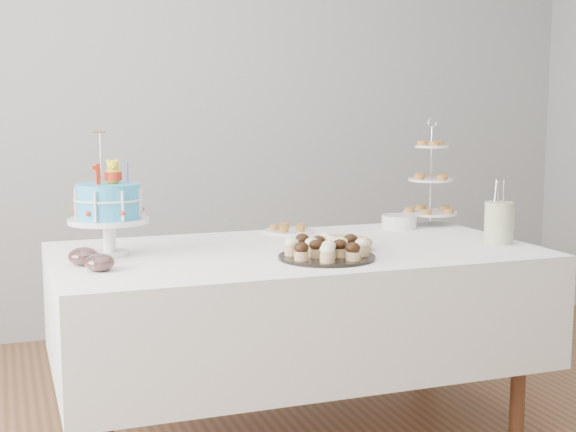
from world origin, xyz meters
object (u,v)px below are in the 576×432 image
object	(u,v)px
birthday_cake	(109,222)
tiered_stand	(431,180)
pie	(338,243)
utensil_pitcher	(499,221)
pastry_plate	(289,229)
jam_bowl_a	(100,263)
cupcake_tray	(327,248)
table	(296,304)
plate_stack	(399,222)
jam_bowl_b	(84,257)

from	to	relation	value
birthday_cake	tiered_stand	size ratio (longest dim) A/B	0.93
pie	utensil_pitcher	distance (m)	0.70
pie	pastry_plate	size ratio (longest dim) A/B	1.24
birthday_cake	jam_bowl_a	world-z (taller)	birthday_cake
pastry_plate	cupcake_tray	bearing A→B (deg)	-96.83
pie	utensil_pitcher	size ratio (longest dim) A/B	1.05
utensil_pitcher	cupcake_tray	bearing A→B (deg)	-159.89
table	pie	world-z (taller)	pie
cupcake_tray	pastry_plate	xyz separation A→B (m)	(0.08, 0.63, -0.03)
tiered_stand	pastry_plate	distance (m)	0.75
table	birthday_cake	size ratio (longest dim) A/B	4.03
birthday_cake	plate_stack	world-z (taller)	birthday_cake
cupcake_tray	jam_bowl_b	bearing A→B (deg)	168.05
table	plate_stack	bearing A→B (deg)	27.58
birthday_cake	tiered_stand	xyz separation A→B (m)	(1.57, 0.30, 0.08)
utensil_pitcher	jam_bowl_b	bearing A→B (deg)	-168.60
jam_bowl_a	pastry_plate	bearing A→B (deg)	32.27
table	cupcake_tray	size ratio (longest dim) A/B	5.22
jam_bowl_b	utensil_pitcher	size ratio (longest dim) A/B	0.42
pastry_plate	plate_stack	bearing A→B (deg)	-7.30
cupcake_tray	pastry_plate	distance (m)	0.64
tiered_stand	utensil_pitcher	xyz separation A→B (m)	(0.00, -0.57, -0.12)
pie	jam_bowl_b	bearing A→B (deg)	178.51
birthday_cake	pastry_plate	size ratio (longest dim) A/B	2.11
cupcake_tray	plate_stack	bearing A→B (deg)	43.31
tiered_stand	jam_bowl_b	xyz separation A→B (m)	(-1.68, -0.45, -0.18)
pastry_plate	jam_bowl_a	bearing A→B (deg)	-147.73
table	jam_bowl_a	distance (m)	0.86
birthday_cake	jam_bowl_a	xyz separation A→B (m)	(-0.07, -0.28, -0.10)
birthday_cake	cupcake_tray	size ratio (longest dim) A/B	1.30
jam_bowl_b	utensil_pitcher	world-z (taller)	utensil_pitcher
plate_stack	jam_bowl_b	bearing A→B (deg)	-165.53
tiered_stand	jam_bowl_a	bearing A→B (deg)	-160.67
plate_stack	birthday_cake	bearing A→B (deg)	-170.36
table	plate_stack	xyz separation A→B (m)	(0.64, 0.33, 0.26)
jam_bowl_a	cupcake_tray	bearing A→B (deg)	-4.09
pastry_plate	utensil_pitcher	xyz separation A→B (m)	(0.73, -0.57, 0.08)
utensil_pitcher	pastry_plate	bearing A→B (deg)	157.50
table	birthday_cake	distance (m)	0.82
table	jam_bowl_a	size ratio (longest dim) A/B	18.20
table	birthday_cake	bearing A→B (deg)	172.10
cupcake_tray	tiered_stand	xyz separation A→B (m)	(0.80, 0.63, 0.17)
jam_bowl_a	pie	bearing A→B (deg)	6.02
birthday_cake	pie	xyz separation A→B (m)	(0.88, -0.18, -0.10)
plate_stack	utensil_pitcher	size ratio (longest dim) A/B	0.61
birthday_cake	jam_bowl_a	bearing A→B (deg)	-120.84
jam_bowl_b	jam_bowl_a	bearing A→B (deg)	-71.39
cupcake_tray	jam_bowl_b	xyz separation A→B (m)	(-0.88, 0.19, -0.01)
table	jam_bowl_b	size ratio (longest dim) A/B	17.29
utensil_pitcher	jam_bowl_a	bearing A→B (deg)	-164.31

